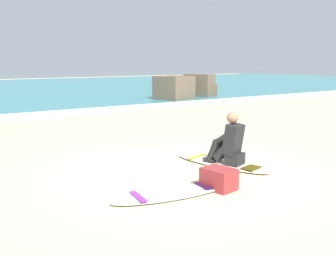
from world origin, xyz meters
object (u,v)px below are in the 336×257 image
(surfboard_main, at_px, (221,163))
(beach_bag, at_px, (219,179))
(surfer_seated, at_px, (229,143))
(surfboard_spare_near, at_px, (172,193))

(surfboard_main, bearing_deg, beach_bag, -133.25)
(surfer_seated, height_order, beach_bag, surfer_seated)
(surfer_seated, bearing_deg, beach_bag, -139.81)
(surfboard_main, height_order, beach_bag, beach_bag)
(surfer_seated, xyz_separation_m, beach_bag, (-0.98, -0.83, -0.28))
(surfboard_main, height_order, surfer_seated, surfer_seated)
(surfboard_spare_near, bearing_deg, surfer_seated, 21.12)
(surfboard_spare_near, relative_size, beach_bag, 3.94)
(surfboard_spare_near, bearing_deg, surfboard_main, 26.54)
(surfboard_main, bearing_deg, surfboard_spare_near, -153.46)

